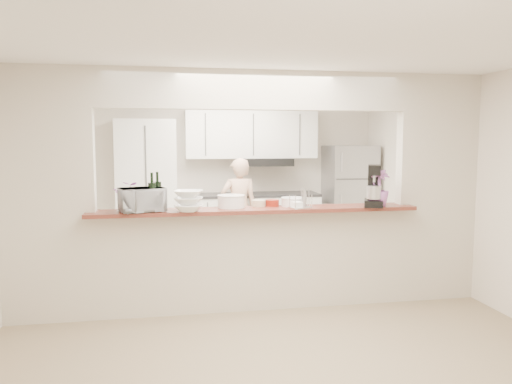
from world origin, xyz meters
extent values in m
plane|color=gray|center=(0.00, 0.00, 0.00)|extent=(6.00, 6.00, 0.00)
cube|color=beige|center=(0.00, 1.55, 0.01)|extent=(5.00, 2.90, 0.01)
cube|color=beige|center=(-2.05, 0.00, 1.25)|extent=(0.90, 0.15, 2.50)
cube|color=beige|center=(2.05, 0.00, 1.25)|extent=(0.90, 0.15, 2.50)
cube|color=beige|center=(0.00, 0.00, 2.30)|extent=(3.20, 0.15, 0.40)
cube|color=beige|center=(0.00, 0.00, 0.53)|extent=(3.20, 0.15, 1.05)
cube|color=brown|center=(0.00, -0.05, 1.07)|extent=(3.40, 0.38, 0.04)
cube|color=white|center=(-1.20, 2.70, 1.05)|extent=(0.90, 0.60, 2.10)
cube|color=white|center=(0.45, 2.70, 0.45)|extent=(2.10, 0.60, 0.90)
cube|color=#2D2D2F|center=(0.45, 2.70, 0.92)|extent=(2.10, 0.62, 0.04)
cube|color=white|center=(0.45, 2.83, 1.88)|extent=(2.10, 0.35, 0.75)
cube|color=black|center=(0.70, 2.72, 1.44)|extent=(0.75, 0.45, 0.12)
cube|color=black|center=(1.20, 2.40, 0.50)|extent=(0.55, 0.02, 0.55)
cube|color=#9C9CA0|center=(2.05, 2.65, 0.85)|extent=(0.75, 0.70, 1.70)
imported|color=#D671BC|center=(-1.30, 0.05, 1.24)|extent=(0.28, 0.25, 0.29)
cylinder|color=black|center=(-1.05, -0.15, 1.23)|extent=(0.08, 0.08, 0.29)
cylinder|color=black|center=(-1.05, -0.15, 1.43)|extent=(0.03, 0.03, 0.10)
cylinder|color=black|center=(-1.00, 0.00, 1.23)|extent=(0.08, 0.08, 0.29)
cylinder|color=black|center=(-1.00, 0.00, 1.43)|extent=(0.03, 0.03, 0.10)
imported|color=#B8B9BE|center=(-1.15, -0.10, 1.21)|extent=(0.49, 0.40, 0.24)
imported|color=white|center=(-0.70, -0.17, 1.19)|extent=(0.34, 0.34, 0.21)
cylinder|color=white|center=(-0.25, 0.03, 1.15)|extent=(0.28, 0.28, 0.12)
cylinder|color=white|center=(-0.25, 0.03, 1.22)|extent=(0.29, 0.29, 0.01)
cylinder|color=white|center=(0.42, 0.03, 1.13)|extent=(0.25, 0.25, 0.08)
cylinder|color=white|center=(0.42, 0.03, 1.18)|extent=(0.26, 0.26, 0.01)
cylinder|color=maroon|center=(0.20, 0.08, 1.12)|extent=(0.15, 0.15, 0.07)
cylinder|color=#C5B18A|center=(0.05, 0.08, 1.12)|extent=(0.15, 0.15, 0.07)
cube|color=silver|center=(0.45, -0.15, 1.10)|extent=(0.25, 0.19, 0.01)
cube|color=white|center=(0.45, -0.15, 1.13)|extent=(0.12, 0.12, 0.05)
cube|color=black|center=(1.25, -0.15, 1.13)|extent=(0.29, 0.35, 0.07)
cube|color=black|center=(1.29, -0.05, 1.32)|extent=(0.16, 0.15, 0.32)
cube|color=black|center=(1.25, -0.16, 1.48)|extent=(0.22, 0.28, 0.11)
cylinder|color=#B7B7BC|center=(1.23, -0.21, 1.25)|extent=(0.15, 0.15, 0.14)
imported|color=#C873D6|center=(1.30, -0.15, 1.30)|extent=(0.26, 0.26, 0.41)
imported|color=#D5A68A|center=(0.16, 2.26, 0.76)|extent=(0.56, 0.38, 1.51)
camera|label=1|loc=(-0.92, -5.09, 1.80)|focal=35.00mm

